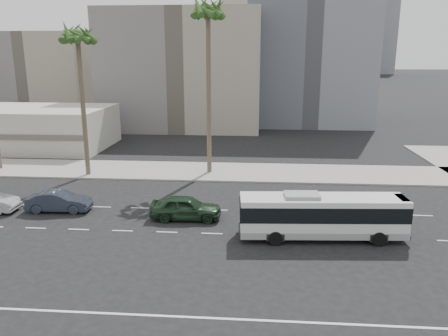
# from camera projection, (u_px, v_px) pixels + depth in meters

# --- Properties ---
(ground) EXTENTS (700.00, 700.00, 0.00)m
(ground) POSITION_uv_depth(u_px,v_px,m) (258.00, 235.00, 28.51)
(ground) COLOR black
(ground) RESTS_ON ground
(sidewalk_north) EXTENTS (120.00, 7.00, 0.15)m
(sidewalk_north) POSITION_uv_depth(u_px,v_px,m) (258.00, 172.00, 43.46)
(sidewalk_north) COLOR gray
(sidewalk_north) RESTS_ON ground
(commercial_low) EXTENTS (22.00, 12.16, 5.00)m
(commercial_low) POSITION_uv_depth(u_px,v_px,m) (20.00, 127.00, 55.23)
(commercial_low) COLOR #B3AFA0
(commercial_low) RESTS_ON ground
(midrise_beige_west) EXTENTS (24.00, 18.00, 18.00)m
(midrise_beige_west) POSITION_uv_depth(u_px,v_px,m) (185.00, 70.00, 70.60)
(midrise_beige_west) COLOR gray
(midrise_beige_west) RESTS_ON ground
(midrise_gray_center) EXTENTS (20.00, 20.00, 26.00)m
(midrise_gray_center) POSITION_uv_depth(u_px,v_px,m) (307.00, 45.00, 74.85)
(midrise_gray_center) COLOR slate
(midrise_gray_center) RESTS_ON ground
(midrise_beige_far) EXTENTS (18.00, 16.00, 15.00)m
(midrise_beige_far) POSITION_uv_depth(u_px,v_px,m) (45.00, 77.00, 77.76)
(midrise_beige_far) COLOR gray
(midrise_beige_far) RESTS_ON ground
(civic_tower) EXTENTS (42.00, 42.00, 129.00)m
(civic_tower) POSITION_uv_depth(u_px,v_px,m) (257.00, 7.00, 260.26)
(civic_tower) COLOR beige
(civic_tower) RESTS_ON ground
(highrise_right) EXTENTS (26.00, 26.00, 70.00)m
(highrise_right) POSITION_uv_depth(u_px,v_px,m) (343.00, 10.00, 238.38)
(highrise_right) COLOR slate
(highrise_right) RESTS_ON ground
(highrise_far) EXTENTS (22.00, 22.00, 60.00)m
(highrise_far) POSITION_uv_depth(u_px,v_px,m) (375.00, 23.00, 266.71)
(highrise_far) COLOR slate
(highrise_far) RESTS_ON ground
(city_bus) EXTENTS (10.52, 3.00, 2.98)m
(city_bus) POSITION_uv_depth(u_px,v_px,m) (322.00, 215.00, 27.65)
(city_bus) COLOR silver
(city_bus) RESTS_ON ground
(car_a) EXTENTS (2.14, 5.07, 1.71)m
(car_a) POSITION_uv_depth(u_px,v_px,m) (186.00, 207.00, 31.13)
(car_a) COLOR #1C341F
(car_a) RESTS_ON ground
(car_b) EXTENTS (1.83, 4.77, 1.55)m
(car_b) POSITION_uv_depth(u_px,v_px,m) (59.00, 201.00, 32.72)
(car_b) COLOR #252B38
(car_b) RESTS_ON ground
(palm_near) EXTENTS (4.89, 4.89, 16.48)m
(palm_near) POSITION_uv_depth(u_px,v_px,m) (208.00, 14.00, 39.74)
(palm_near) COLOR brown
(palm_near) RESTS_ON ground
(palm_mid) EXTENTS (4.60, 4.60, 14.23)m
(palm_mid) POSITION_uv_depth(u_px,v_px,m) (78.00, 38.00, 39.38)
(palm_mid) COLOR brown
(palm_mid) RESTS_ON ground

